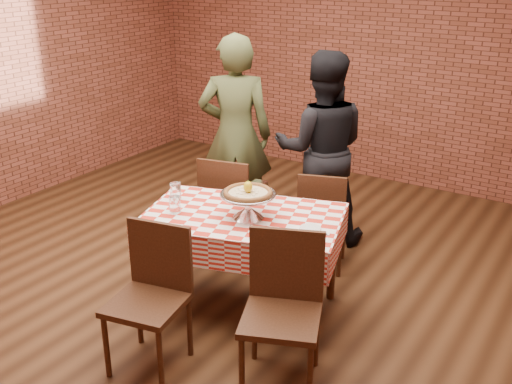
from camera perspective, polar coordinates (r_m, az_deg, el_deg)
ground at (r=4.93m, az=-4.55°, el=-8.37°), size 6.00×6.00×0.00m
back_wall at (r=6.97m, az=10.44°, el=12.95°), size 5.50×0.00×5.50m
table at (r=4.40m, az=-1.19°, el=-6.70°), size 1.52×1.16×0.75m
tablecloth at (r=4.28m, az=-1.21°, el=-3.55°), size 1.56×1.20×0.23m
pizza_stand at (r=4.15m, az=-0.74°, el=-1.28°), size 0.40×0.40×0.17m
pizza at (r=4.12m, az=-0.75°, el=-0.10°), size 0.34×0.34×0.03m
lemon at (r=4.10m, az=-0.75°, el=0.48°), size 0.06×0.06×0.08m
water_glass_left at (r=4.27m, az=-7.62°, el=-1.19°), size 0.10×0.10×0.12m
water_glass_right at (r=4.51m, az=-7.54°, el=0.07°), size 0.10×0.10×0.12m
side_plate at (r=4.03m, az=5.09°, el=-3.41°), size 0.18×0.18×0.01m
sweetener_packet_a at (r=3.96m, az=6.31°, el=-3.96°), size 0.06×0.06×0.00m
sweetener_packet_b at (r=3.96m, az=6.54°, el=-3.93°), size 0.06×0.05×0.00m
condiment_caddy at (r=4.45m, az=0.31°, el=0.11°), size 0.11×0.09×0.15m
chair_near_left at (r=3.84m, az=-10.23°, el=-10.20°), size 0.51×0.51×0.92m
chair_near_right at (r=3.64m, az=2.37°, el=-11.56°), size 0.59×0.59×0.94m
chair_far_left at (r=5.14m, az=-2.20°, el=-1.30°), size 0.52×0.52×0.92m
chair_far_right at (r=5.00m, az=6.31°, el=-2.47°), size 0.49×0.49×0.86m
diner_olive at (r=5.53m, az=-1.94°, el=5.34°), size 0.79×0.71×1.82m
diner_black at (r=5.35m, az=6.13°, el=4.05°), size 1.04×0.96×1.71m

